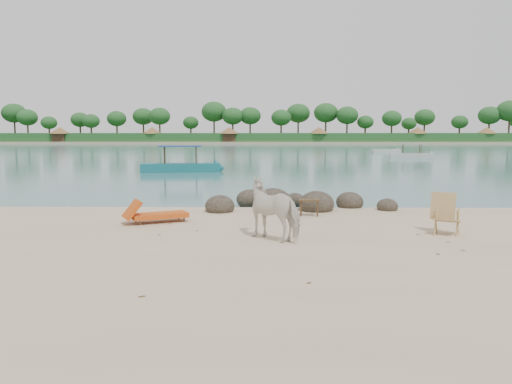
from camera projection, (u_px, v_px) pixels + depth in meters
The scene contains 12 objects.
water at pixel (266, 148), 100.18m from camera, with size 400.00×400.00×0.00m, color #376D6F.
far_shore at pixel (265, 142), 179.66m from camera, with size 420.00×90.00×1.40m, color tan.
far_scenery at pixel (266, 133), 146.22m from camera, with size 420.00×18.00×9.50m.
boulders at pixel (289, 204), 16.52m from camera, with size 6.21×2.79×0.91m.
cow at pixel (276, 210), 11.62m from camera, with size 0.76×1.66×1.40m, color white.
side_table at pixel (309, 209), 14.93m from camera, with size 0.61×0.40×0.49m, color #382416, non-canonical shape.
lounge_chair at pixel (160, 213), 13.83m from camera, with size 1.89×0.66×0.57m, color #CE5D18, non-canonical shape.
deck_chair at pixel (447, 215), 12.10m from camera, with size 0.64×0.70×1.00m, color #9D884E, non-canonical shape.
boat_near at pixel (180, 150), 33.85m from camera, with size 5.95×1.34×2.90m, color #156269, non-canonical shape.
boat_mid at pixel (412, 146), 55.19m from camera, with size 5.23×1.18×2.56m, color #B7B6B2, non-canonical shape.
boat_far at pixel (386, 150), 71.37m from camera, with size 4.97×1.12×0.58m, color #B3B3AF, non-canonical shape.
dead_leaves at pixel (322, 251), 10.53m from camera, with size 7.38×6.33×0.00m.
Camera 1 is at (-0.28, -10.57, 2.43)m, focal length 35.00 mm.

